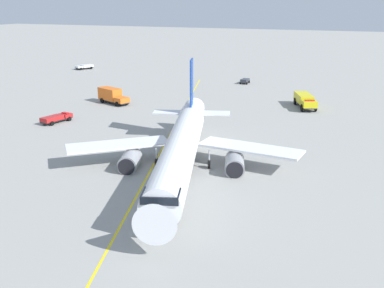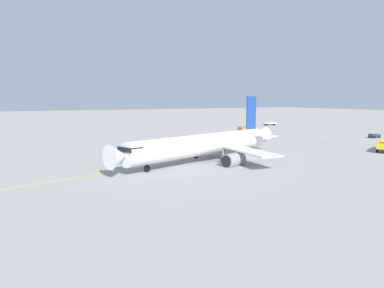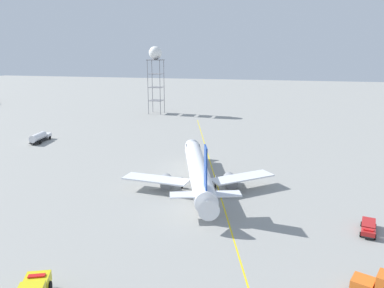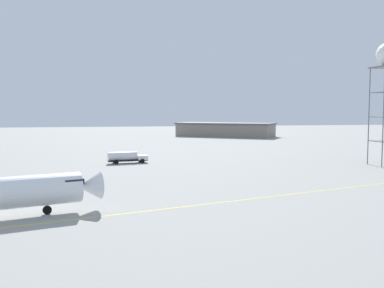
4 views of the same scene
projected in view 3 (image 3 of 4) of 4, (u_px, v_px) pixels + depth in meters
The scene contains 6 objects.
ground_plane at pixel (210, 189), 74.78m from camera, with size 600.00×600.00×0.00m, color gray.
airliner_main at pixel (198, 172), 75.69m from camera, with size 29.06×39.79×12.21m.
ops_pickup_truck at pixel (368, 227), 56.58m from camera, with size 3.07×5.98×1.41m.
fuel_tanker_truck at pixel (40, 137), 112.91m from camera, with size 4.15×9.93×2.87m.
radar_tower at pixel (155, 57), 160.08m from camera, with size 6.30×6.30×28.79m.
taxiway_centreline at pixel (216, 180), 79.61m from camera, with size 41.16×139.03×0.01m.
Camera 3 is at (-13.71, 69.19, 26.63)m, focal length 35.08 mm.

